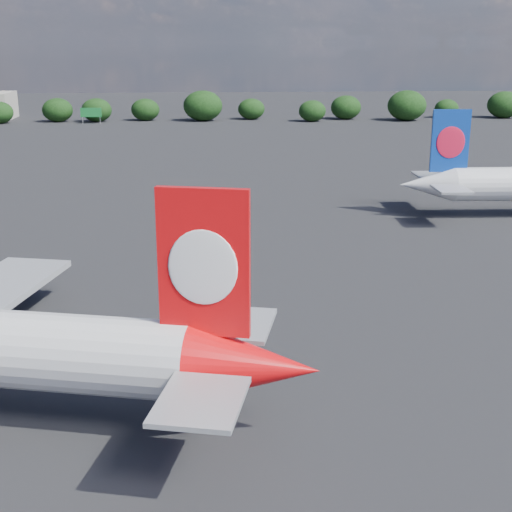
{
  "coord_description": "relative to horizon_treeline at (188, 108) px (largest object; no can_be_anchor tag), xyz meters",
  "views": [
    {
      "loc": [
        11.87,
        -36.46,
        22.6
      ],
      "look_at": [
        16.0,
        12.0,
        8.0
      ],
      "focal_mm": 50.0,
      "sensor_mm": 36.0,
      "label": 1
    }
  ],
  "objects": [
    {
      "name": "billboard_yellow",
      "position": [
        1.88,
        1.69,
        0.02
      ],
      "size": [
        5.0,
        0.3,
        5.5
      ],
      "color": "yellow",
      "rests_on": "ground"
    },
    {
      "name": "highway_sign",
      "position": [
        -28.12,
        -4.31,
        -0.72
      ],
      "size": [
        6.0,
        0.3,
        4.5
      ],
      "color": "#136228",
      "rests_on": "ground"
    },
    {
      "name": "ground",
      "position": [
        -10.12,
        -120.31,
        -3.85
      ],
      "size": [
        500.0,
        500.0,
        0.0
      ],
      "primitive_type": "plane",
      "color": "black",
      "rests_on": "ground"
    },
    {
      "name": "horizon_treeline",
      "position": [
        0.0,
        0.0,
        0.0
      ],
      "size": [
        208.02,
        16.03,
        8.99
      ],
      "color": "black",
      "rests_on": "ground"
    }
  ]
}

